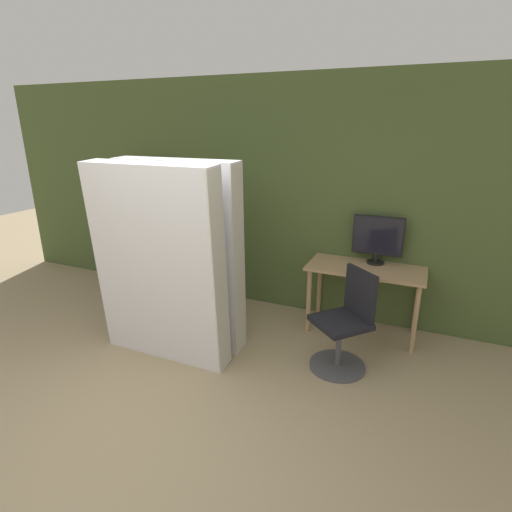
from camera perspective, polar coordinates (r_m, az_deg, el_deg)
ground_plane at (r=3.21m, az=-19.02°, el=-25.46°), size 16.00×16.00×0.00m
wall_back at (r=4.76m, az=1.90°, el=8.40°), size 8.00×0.06×2.70m
desk at (r=4.36m, az=15.31°, el=-2.98°), size 1.20×0.56×0.75m
monitor at (r=4.39m, az=17.00°, el=2.53°), size 0.52×0.18×0.52m
office_chair at (r=3.80m, az=12.55°, el=-10.17°), size 0.62×0.62×0.94m
bookshelf at (r=5.59m, az=-15.45°, el=3.82°), size 0.68×0.35×1.68m
mattress_near at (r=3.76m, az=-13.72°, el=-1.39°), size 1.30×0.34×1.87m
mattress_far at (r=4.04m, az=-10.60°, el=0.19°), size 1.30×0.28×1.87m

